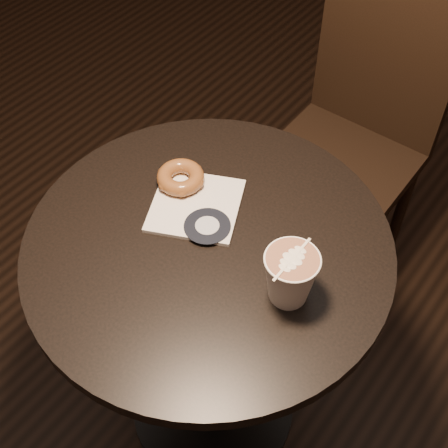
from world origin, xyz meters
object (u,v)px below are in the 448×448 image
object	(u,v)px
cafe_table	(210,300)
doughnut	(181,177)
latte_cup	(290,277)
pastry_bag	(196,205)
chair	(361,117)

from	to	relation	value
cafe_table	doughnut	distance (m)	0.27
latte_cup	cafe_table	bearing A→B (deg)	177.92
pastry_bag	doughnut	bearing A→B (deg)	130.47
pastry_bag	latte_cup	xyz separation A→B (m)	(0.26, -0.06, 0.05)
doughnut	chair	bearing A→B (deg)	81.78
chair	latte_cup	xyz separation A→B (m)	(0.23, -0.73, 0.26)
doughnut	cafe_table	bearing A→B (deg)	-31.24
pastry_bag	doughnut	distance (m)	0.07
latte_cup	doughnut	bearing A→B (deg)	164.56
cafe_table	doughnut	size ratio (longest dim) A/B	7.84
cafe_table	latte_cup	xyz separation A→B (m)	(0.18, -0.01, 0.25)
latte_cup	chair	bearing A→B (deg)	107.18
chair	pastry_bag	size ratio (longest dim) A/B	5.76
doughnut	latte_cup	distance (m)	0.33
chair	latte_cup	world-z (taller)	chair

